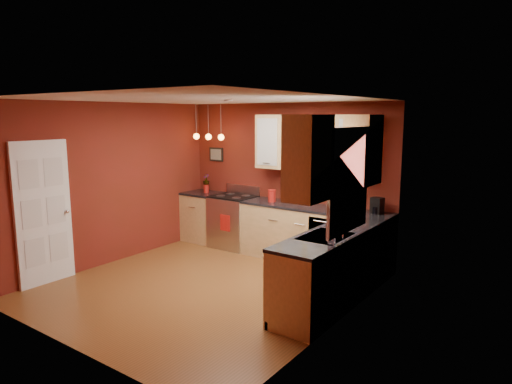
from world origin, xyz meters
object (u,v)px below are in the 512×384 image
Objects in this scene: red_canister at (272,196)px; coffee_maker at (377,206)px; soap_pump at (332,237)px; sink at (326,238)px; gas_range at (234,221)px.

coffee_maker is (1.80, 0.12, 0.01)m from red_canister.
coffee_maker is at bearing 95.65° from soap_pump.
sink is at bearing -39.77° from red_canister.
sink is 1.60m from coffee_maker.
coffee_maker is (0.03, 1.59, 0.14)m from sink.
coffee_maker is (2.66, 0.09, 0.57)m from gas_range.
sink reaches higher than soap_pump.
gas_range is at bearing 177.76° from red_canister.
red_canister is at bearing -2.24° from gas_range.
coffee_maker is at bearing 88.76° from sink.
soap_pump is at bearing -32.15° from gas_range.
gas_range is 4.53× the size of coffee_maker.
red_canister is at bearing -164.44° from coffee_maker.
red_canister reaches higher than gas_range.
soap_pump is (2.84, -1.79, 0.55)m from gas_range.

